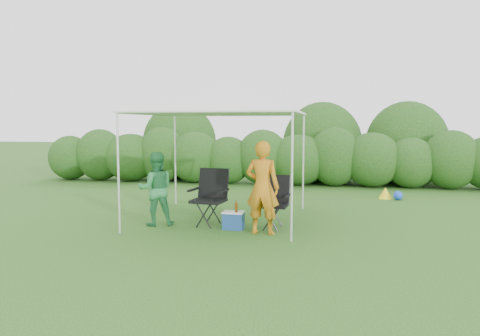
% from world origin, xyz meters
% --- Properties ---
extents(ground, '(70.00, 70.00, 0.00)m').
position_xyz_m(ground, '(0.00, 0.00, 0.00)').
color(ground, '#33641F').
extents(hedge, '(14.92, 1.53, 1.80)m').
position_xyz_m(hedge, '(0.11, 6.00, 0.82)').
color(hedge, '#28541A').
rests_on(hedge, ground).
extents(canopy, '(3.10, 3.10, 2.83)m').
position_xyz_m(canopy, '(0.00, 0.50, 2.46)').
color(canopy, silver).
rests_on(canopy, ground).
extents(chair_right, '(0.63, 0.58, 0.96)m').
position_xyz_m(chair_right, '(1.09, -0.01, 0.55)').
color(chair_right, black).
rests_on(chair_right, ground).
extents(chair_left, '(0.72, 0.66, 1.06)m').
position_xyz_m(chair_left, '(-0.12, 0.01, 0.60)').
color(chair_left, black).
rests_on(chair_left, ground).
extents(man, '(0.64, 0.46, 1.63)m').
position_xyz_m(man, '(0.96, -0.56, 0.81)').
color(man, orange).
rests_on(man, ground).
extents(woman, '(0.83, 0.75, 1.39)m').
position_xyz_m(woman, '(-1.11, -0.27, 0.69)').
color(woman, '#2A8345').
rests_on(woman, ground).
extents(cooler, '(0.39, 0.29, 0.32)m').
position_xyz_m(cooler, '(0.39, -0.31, 0.16)').
color(cooler, navy).
rests_on(cooler, ground).
extents(bottle, '(0.05, 0.05, 0.21)m').
position_xyz_m(bottle, '(0.45, -0.35, 0.43)').
color(bottle, '#592D0C').
rests_on(bottle, cooler).
extents(lawn_toy, '(0.57, 0.48, 0.29)m').
position_xyz_m(lawn_toy, '(3.56, 3.77, 0.14)').
color(lawn_toy, yellow).
rests_on(lawn_toy, ground).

